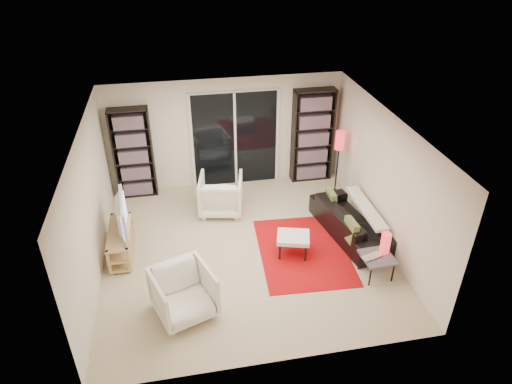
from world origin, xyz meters
The scene contains 20 objects.
floor centered at (0.00, 0.00, 0.00)m, with size 5.00×5.00×0.00m, color beige.
wall_back centered at (0.00, 2.50, 1.20)m, with size 5.00×0.02×2.40m, color silver.
wall_front centered at (0.00, -2.50, 1.20)m, with size 5.00×0.02×2.40m, color silver.
wall_left centered at (-2.50, 0.00, 1.20)m, with size 0.02×5.00×2.40m, color silver.
wall_right centered at (2.50, 0.00, 1.20)m, with size 0.02×5.00×2.40m, color silver.
ceiling centered at (0.00, 0.00, 2.40)m, with size 5.00×5.00×0.02m, color white.
sliding_door centered at (0.20, 2.46, 1.05)m, with size 1.92×0.08×2.16m.
bookshelf_left centered at (-1.95, 2.33, 0.98)m, with size 0.80×0.30×1.95m.
bookshelf_right centered at (1.90, 2.33, 1.05)m, with size 0.90×0.30×2.10m.
tv_stand centered at (-2.18, 0.28, 0.26)m, with size 0.38×1.18×0.50m.
tv centered at (-2.16, 0.28, 0.81)m, with size 1.07×0.14×0.62m, color black.
rug centered at (1.01, -0.26, 0.01)m, with size 1.55×2.10×0.01m, color #AE0B0E.
sofa centered at (2.01, 0.09, 0.28)m, with size 1.95×0.76×0.57m, color black.
armchair_back centered at (-0.27, 1.34, 0.39)m, with size 0.84×0.86×0.79m, color white.
armchair_front centered at (-1.16, -1.36, 0.39)m, with size 0.83×0.85×0.77m, color white.
ottoman centered at (0.80, -0.29, 0.35)m, with size 0.66×0.59×0.40m.
side_table centered at (2.02, -1.10, 0.36)m, with size 0.53×0.53×0.40m.
laptop centered at (1.92, -1.16, 0.41)m, with size 0.36×0.23×0.03m, color silver.
table_lamp centered at (2.17, -1.01, 0.58)m, with size 0.16×0.16×0.37m, color red.
floor_lamp centered at (2.25, 1.59, 1.11)m, with size 0.22×0.22×1.44m.
Camera 1 is at (-1.04, -6.48, 5.16)m, focal length 32.00 mm.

